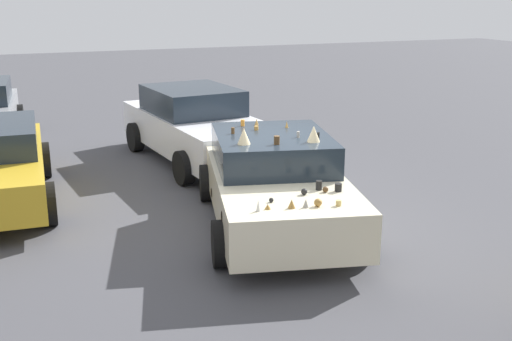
% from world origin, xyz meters
% --- Properties ---
extents(ground_plane, '(60.00, 60.00, 0.00)m').
position_xyz_m(ground_plane, '(0.00, 0.00, 0.00)').
color(ground_plane, '#47474C').
extents(art_car_decorated, '(4.65, 2.81, 1.60)m').
position_xyz_m(art_car_decorated, '(0.05, -0.01, 0.70)').
color(art_car_decorated, beige).
rests_on(art_car_decorated, ground).
extents(parked_sedan_far_left, '(4.75, 2.38, 1.50)m').
position_xyz_m(parked_sedan_far_left, '(4.12, -0.04, 0.75)').
color(parked_sedan_far_left, white).
rests_on(parked_sedan_far_left, ground).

